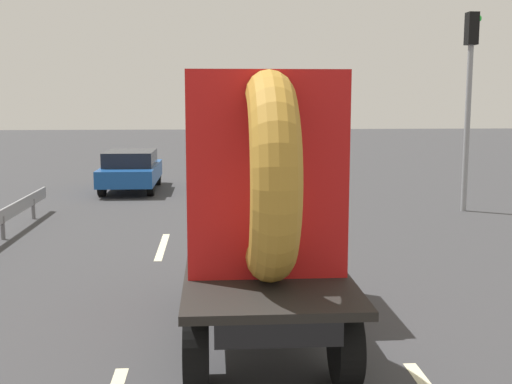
# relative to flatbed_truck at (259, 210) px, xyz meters

# --- Properties ---
(ground_plane) EXTENTS (120.00, 120.00, 0.00)m
(ground_plane) POSITION_rel_flatbed_truck_xyz_m (0.32, 0.44, -1.71)
(ground_plane) COLOR #38383A
(flatbed_truck) EXTENTS (2.02, 4.78, 3.59)m
(flatbed_truck) POSITION_rel_flatbed_truck_xyz_m (0.00, 0.00, 0.00)
(flatbed_truck) COLOR black
(flatbed_truck) RESTS_ON ground_plane
(distant_sedan) EXTENTS (1.88, 4.38, 1.43)m
(distant_sedan) POSITION_rel_flatbed_truck_xyz_m (-3.54, 14.26, -0.94)
(distant_sedan) COLOR black
(distant_sedan) RESTS_ON ground_plane
(traffic_light) EXTENTS (0.42, 0.36, 5.67)m
(traffic_light) POSITION_rel_flatbed_truck_xyz_m (6.71, 9.28, 2.00)
(traffic_light) COLOR gray
(traffic_light) RESTS_ON ground_plane
(lane_dash_left_far) EXTENTS (0.16, 2.64, 0.01)m
(lane_dash_left_far) POSITION_rel_flatbed_truck_xyz_m (-1.77, 5.22, -1.70)
(lane_dash_left_far) COLOR beige
(lane_dash_left_far) RESTS_ON ground_plane
(lane_dash_right_far) EXTENTS (0.16, 2.97, 0.01)m
(lane_dash_right_far) POSITION_rel_flatbed_truck_xyz_m (1.77, 5.75, -1.70)
(lane_dash_right_far) COLOR beige
(lane_dash_right_far) RESTS_ON ground_plane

